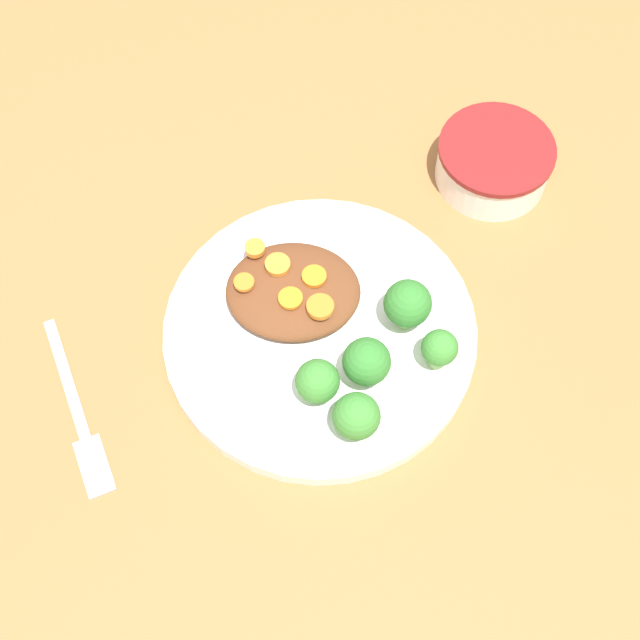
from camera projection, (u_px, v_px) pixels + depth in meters
ground_plane at (320, 336)px, 0.83m from camera, size 4.00×4.00×0.00m
plate at (320, 331)px, 0.82m from camera, size 0.29×0.29×0.02m
dip_bowl at (494, 160)px, 0.89m from camera, size 0.12×0.12×0.05m
stew_mound at (293, 291)px, 0.81m from camera, size 0.12×0.10×0.03m
broccoli_floret_0 at (367, 362)px, 0.76m from camera, size 0.04×0.04×0.06m
broccoli_floret_1 at (356, 417)px, 0.74m from camera, size 0.04×0.04×0.05m
broccoli_floret_2 at (439, 349)px, 0.77m from camera, size 0.03×0.03×0.05m
broccoli_floret_3 at (316, 382)px, 0.75m from camera, size 0.04×0.04×0.05m
broccoli_floret_4 at (408, 304)px, 0.78m from camera, size 0.04×0.04×0.06m
carrot_slice_0 at (244, 282)px, 0.80m from camera, size 0.02×0.02×0.00m
carrot_slice_1 at (323, 307)px, 0.79m from camera, size 0.02×0.02×0.01m
carrot_slice_2 at (314, 276)px, 0.80m from camera, size 0.02×0.02×0.00m
carrot_slice_3 at (290, 298)px, 0.79m from camera, size 0.02×0.02×0.00m
carrot_slice_4 at (255, 248)px, 0.82m from camera, size 0.02×0.02×0.01m
carrot_slice_5 at (278, 265)px, 0.81m from camera, size 0.02×0.02×0.01m
fork at (80, 421)px, 0.78m from camera, size 0.09×0.17×0.01m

